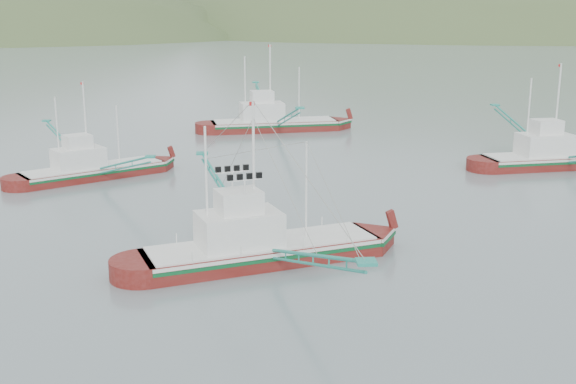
{
  "coord_description": "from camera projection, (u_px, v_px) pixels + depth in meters",
  "views": [
    {
      "loc": [
        -2.85,
        -38.12,
        14.38
      ],
      "look_at": [
        0.0,
        6.0,
        3.2
      ],
      "focal_mm": 45.0,
      "sensor_mm": 36.0,
      "label": 1
    }
  ],
  "objects": [
    {
      "name": "bg_boat_far",
      "position": [
        273.0,
        116.0,
        88.0
      ],
      "size": [
        15.76,
        27.62,
        11.25
      ],
      "rotation": [
        0.0,
        0.0,
        0.14
      ],
      "color": "#5C110D",
      "rests_on": "ground"
    },
    {
      "name": "main_boat",
      "position": [
        260.0,
        229.0,
        41.86
      ],
      "size": [
        14.44,
        24.58,
        10.25
      ],
      "rotation": [
        0.0,
        0.0,
        0.32
      ],
      "color": "#5C110D",
      "rests_on": "ground"
    },
    {
      "name": "bg_boat_left",
      "position": [
        91.0,
        157.0,
        62.98
      ],
      "size": [
        15.97,
        20.45,
        9.14
      ],
      "rotation": [
        0.0,
        0.0,
        0.58
      ],
      "color": "#5C110D",
      "rests_on": "ground"
    },
    {
      "name": "bg_boat_right",
      "position": [
        556.0,
        150.0,
        67.5
      ],
      "size": [
        14.59,
        25.61,
        10.42
      ],
      "rotation": [
        0.0,
        0.0,
        0.14
      ],
      "color": "#5C110D",
      "rests_on": "ground"
    },
    {
      "name": "ground",
      "position": [
        295.0,
        273.0,
        40.58
      ],
      "size": [
        1200.0,
        1200.0,
        0.0
      ],
      "primitive_type": "plane",
      "color": "slate",
      "rests_on": "ground"
    },
    {
      "name": "ridge_distant",
      "position": [
        281.0,
        28.0,
        584.23
      ],
      "size": [
        960.0,
        400.0,
        240.0
      ],
      "primitive_type": "ellipsoid",
      "color": "slate",
      "rests_on": "ground"
    }
  ]
}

